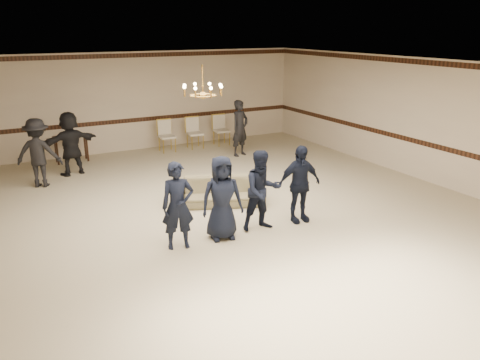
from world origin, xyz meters
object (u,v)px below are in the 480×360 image
object	(u,v)px
boy_b	(222,198)
banquet_chair_mid	(195,133)
boy_c	(262,191)
settee	(219,191)
banquet_chair_right	(222,130)
console_table	(71,149)
adult_left	(38,153)
banquet_chair_left	(167,136)
adult_mid	(70,143)
boy_d	(299,184)
chandelier	(203,80)
adult_right	(240,128)
boy_a	(178,206)

from	to	relation	value
boy_b	banquet_chair_mid	size ratio (longest dim) A/B	1.61
boy_c	banquet_chair_mid	bearing A→B (deg)	83.21
settee	banquet_chair_right	size ratio (longest dim) A/B	2.04
boy_c	console_table	distance (m)	7.58
adult_left	console_table	size ratio (longest dim) A/B	1.82
boy_c	banquet_chair_left	distance (m)	6.96
adult_mid	banquet_chair_left	bearing A→B (deg)	-173.69
boy_c	adult_mid	bearing A→B (deg)	120.56
boy_d	chandelier	bearing A→B (deg)	134.00
boy_d	adult_left	distance (m)	6.80
adult_left	console_table	bearing A→B (deg)	-92.70
adult_right	banquet_chair_right	world-z (taller)	adult_right
banquet_chair_left	banquet_chair_mid	world-z (taller)	same
boy_a	banquet_chair_right	xyz separation A→B (m)	(4.28, 6.93, -0.31)
settee	console_table	size ratio (longest dim) A/B	2.16
boy_b	banquet_chair_mid	xyz separation A→B (m)	(2.38, 6.93, -0.31)
adult_right	settee	bearing A→B (deg)	-144.27
chandelier	boy_a	world-z (taller)	chandelier
banquet_chair_left	adult_mid	bearing A→B (deg)	-157.71
banquet_chair_mid	console_table	distance (m)	4.01
boy_d	settee	xyz separation A→B (m)	(-1.04, 1.73, -0.52)
boy_a	banquet_chair_left	distance (m)	7.31
adult_right	banquet_chair_left	bearing A→B (deg)	120.82
chandelier	adult_left	size ratio (longest dim) A/B	0.53
boy_b	settee	bearing A→B (deg)	76.32
settee	chandelier	bearing A→B (deg)	-155.59
boy_c	adult_mid	distance (m)	6.38
banquet_chair_left	console_table	size ratio (longest dim) A/B	1.06
boy_d	adult_right	bearing A→B (deg)	79.75
boy_d	adult_mid	xyz separation A→B (m)	(-3.63, 5.77, 0.06)
boy_a	adult_right	xyz separation A→B (m)	(4.17, 5.37, 0.06)
chandelier	settee	distance (m)	2.59
boy_a	adult_left	distance (m)	5.39
boy_b	adult_right	xyz separation A→B (m)	(3.27, 5.37, 0.06)
boy_b	chandelier	bearing A→B (deg)	86.56
boy_a	boy_c	world-z (taller)	same
chandelier	banquet_chair_right	bearing A→B (deg)	60.31
chandelier	boy_d	world-z (taller)	chandelier
settee	banquet_chair_mid	size ratio (longest dim) A/B	2.04
boy_b	adult_left	xyz separation A→B (m)	(-2.73, 5.07, 0.06)
boy_c	banquet_chair_left	xyz separation A→B (m)	(0.48, 6.93, -0.31)
chandelier	adult_right	xyz separation A→B (m)	(2.86, 3.65, -1.99)
adult_right	adult_mid	bearing A→B (deg)	155.88
adult_mid	banquet_chair_mid	size ratio (longest dim) A/B	1.72
boy_d	console_table	size ratio (longest dim) A/B	1.69
boy_a	adult_left	xyz separation A→B (m)	(-1.83, 5.07, 0.06)
settee	banquet_chair_mid	xyz separation A→B (m)	(1.62, 5.20, 0.21)
boy_a	adult_right	distance (m)	6.80
adult_left	banquet_chair_mid	world-z (taller)	adult_left
boy_a	adult_mid	size ratio (longest dim) A/B	0.93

